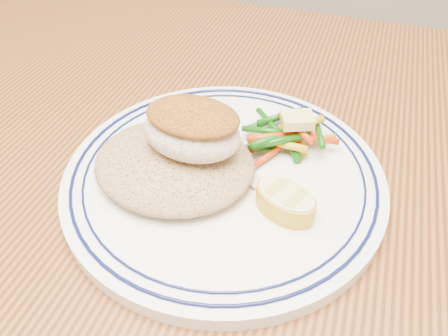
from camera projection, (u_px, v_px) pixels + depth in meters
dining_table at (194, 252)px, 0.48m from camera, size 1.50×0.90×0.75m
plate at (224, 176)px, 0.41m from camera, size 0.30×0.30×0.02m
rice_pilaf at (174, 160)px, 0.40m from camera, size 0.15×0.13×0.03m
fish_fillet at (192, 129)px, 0.38m from camera, size 0.10×0.07×0.05m
vegetable_pile at (285, 135)px, 0.43m from camera, size 0.10×0.10×0.03m
butter_pat at (297, 120)px, 0.41m from camera, size 0.04×0.03×0.01m
lemon_wedge at (285, 200)px, 0.37m from camera, size 0.07×0.07×0.02m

